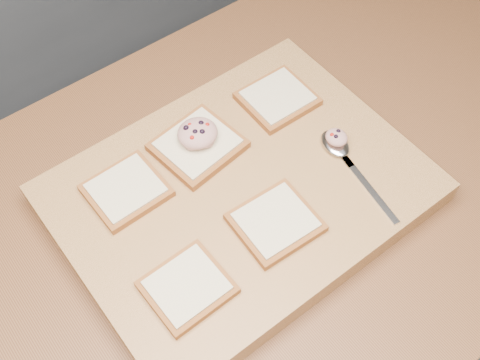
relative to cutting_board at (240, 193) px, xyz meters
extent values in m
plane|color=#515459|center=(0.07, -0.01, -0.92)|extent=(4.00, 4.00, 0.00)
cube|color=slate|center=(0.07, -0.01, -0.50)|extent=(1.90, 0.75, 0.84)
cube|color=brown|center=(0.07, -0.01, -0.05)|extent=(2.00, 0.80, 0.06)
cube|color=tan|center=(0.00, 0.00, 0.00)|extent=(0.55, 0.42, 0.04)
cube|color=#995C27|center=(-0.15, 0.10, 0.03)|extent=(0.11, 0.11, 0.01)
cube|color=#F9ECBE|center=(-0.15, 0.10, 0.04)|extent=(0.10, 0.09, 0.00)
cube|color=#995C27|center=(-0.01, 0.10, 0.03)|extent=(0.14, 0.13, 0.01)
cube|color=#F9ECBE|center=(-0.01, 0.10, 0.04)|extent=(0.12, 0.11, 0.00)
cube|color=#995C27|center=(0.16, 0.10, 0.03)|extent=(0.12, 0.11, 0.01)
cube|color=#F9ECBE|center=(0.16, 0.10, 0.04)|extent=(0.10, 0.09, 0.00)
cube|color=#995C27|center=(-0.16, -0.09, 0.03)|extent=(0.11, 0.10, 0.01)
cube|color=#F9ECBE|center=(-0.16, -0.09, 0.04)|extent=(0.10, 0.09, 0.00)
cube|color=#995C27|center=(0.00, -0.09, 0.03)|extent=(0.12, 0.11, 0.01)
cube|color=#F9ECBE|center=(0.00, -0.09, 0.04)|extent=(0.11, 0.10, 0.00)
ellipsoid|color=tan|center=(-0.01, 0.10, 0.05)|extent=(0.07, 0.06, 0.03)
sphere|color=black|center=(0.00, 0.11, 0.07)|extent=(0.01, 0.01, 0.01)
sphere|color=black|center=(-0.02, 0.11, 0.07)|extent=(0.01, 0.01, 0.01)
sphere|color=black|center=(0.00, 0.09, 0.07)|extent=(0.01, 0.01, 0.01)
sphere|color=black|center=(-0.01, 0.10, 0.07)|extent=(0.01, 0.01, 0.01)
sphere|color=#A5140C|center=(0.01, 0.10, 0.07)|extent=(0.01, 0.01, 0.01)
sphere|color=#A5140C|center=(-0.01, 0.12, 0.07)|extent=(0.01, 0.01, 0.01)
sphere|color=#A5140C|center=(-0.02, 0.09, 0.07)|extent=(0.01, 0.01, 0.01)
ellipsoid|color=silver|center=(0.17, -0.03, 0.03)|extent=(0.05, 0.06, 0.01)
cube|color=silver|center=(0.17, -0.06, 0.02)|extent=(0.02, 0.04, 0.00)
cube|color=silver|center=(0.16, -0.13, 0.02)|extent=(0.03, 0.15, 0.00)
ellipsoid|color=tan|center=(0.17, -0.03, 0.04)|extent=(0.03, 0.04, 0.02)
sphere|color=black|center=(0.18, -0.03, 0.05)|extent=(0.01, 0.01, 0.01)
sphere|color=black|center=(0.17, -0.04, 0.05)|extent=(0.01, 0.01, 0.01)
sphere|color=#A5140C|center=(0.16, -0.03, 0.05)|extent=(0.01, 0.01, 0.01)
camera|label=1|loc=(-0.32, -0.41, 0.80)|focal=45.00mm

